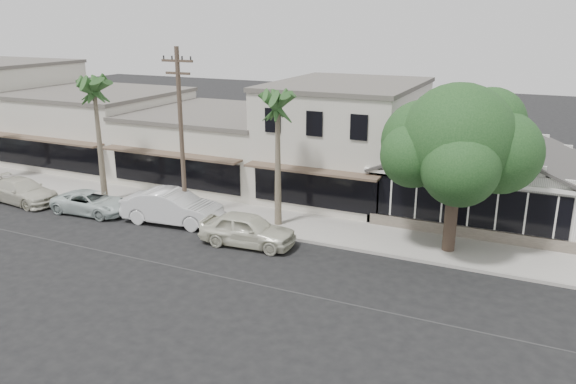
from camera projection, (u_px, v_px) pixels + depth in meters
The scene contains 14 objects.
ground at pixel (301, 294), 21.87m from camera, with size 140.00×140.00×0.00m, color black.
sidewalk_north at pixel (217, 212), 30.91m from camera, with size 90.00×3.50×0.15m, color #9E9991.
corner_shop at pixel (481, 169), 29.90m from camera, with size 10.40×8.60×5.10m.
row_building_near at pixel (346, 141), 33.82m from camera, with size 8.00×10.00×6.50m, color beige.
row_building_midnear at pixel (219, 146), 37.78m from camera, with size 10.00×10.00×4.20m, color beige.
row_building_midfar at pixel (98, 128), 41.88m from camera, with size 11.00×10.00×5.00m, color beige.
utility_pole at pixel (181, 131), 28.58m from camera, with size 1.80×0.24×9.00m.
car_0 at pixel (247, 229), 26.41m from camera, with size 1.85×4.59×1.57m, color beige.
car_1 at pixel (172, 207), 29.24m from camera, with size 1.86×5.33×1.76m, color silver.
car_2 at pixel (91, 203), 30.82m from camera, with size 2.04×4.43×1.23m, color silver.
car_3 at pixel (22, 191), 32.58m from camera, with size 1.97×4.84×1.41m, color beige.
shade_tree at pixel (457, 143), 24.47m from camera, with size 6.97×6.31×7.74m.
palm_east at pixel (278, 105), 27.12m from camera, with size 2.88×2.88×7.42m.
palm_mid at pixel (94, 89), 30.90m from camera, with size 2.74×2.74×7.72m.
Camera 1 is at (7.82, -18.12, 10.24)m, focal length 35.00 mm.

